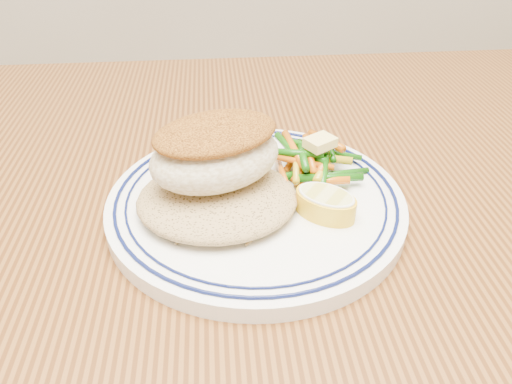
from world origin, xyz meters
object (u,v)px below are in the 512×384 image
object	(u,v)px
rice_pilaf	(217,196)
vegetable_pile	(311,161)
fish_fillet	(215,151)
plate	(256,202)
dining_table	(239,322)
lemon_wedge	(326,203)

from	to	relation	value
rice_pilaf	vegetable_pile	xyz separation A→B (m)	(0.09, 0.05, 0.00)
fish_fillet	vegetable_pile	size ratio (longest dim) A/B	1.32
plate	fish_fillet	xyz separation A→B (m)	(-0.03, -0.00, 0.05)
dining_table	rice_pilaf	size ratio (longest dim) A/B	10.89
dining_table	lemon_wedge	distance (m)	0.15
dining_table	fish_fillet	size ratio (longest dim) A/B	11.02
fish_fillet	vegetable_pile	bearing A→B (deg)	20.78
rice_pilaf	lemon_wedge	bearing A→B (deg)	-10.49
fish_fillet	lemon_wedge	xyz separation A→B (m)	(0.09, -0.03, -0.04)
rice_pilaf	vegetable_pile	bearing A→B (deg)	28.04
dining_table	fish_fillet	xyz separation A→B (m)	(-0.01, 0.04, 0.16)
dining_table	plate	world-z (taller)	plate
dining_table	fish_fillet	world-z (taller)	fish_fillet
rice_pilaf	fish_fillet	xyz separation A→B (m)	(0.00, 0.01, 0.04)
plate	rice_pilaf	distance (m)	0.04
dining_table	plate	bearing A→B (deg)	65.82
plate	vegetable_pile	world-z (taller)	vegetable_pile
plate	dining_table	bearing A→B (deg)	-114.18
vegetable_pile	plate	bearing A→B (deg)	-148.90
rice_pilaf	plate	bearing A→B (deg)	22.77
dining_table	lemon_wedge	xyz separation A→B (m)	(0.08, 0.01, 0.12)
lemon_wedge	vegetable_pile	bearing A→B (deg)	90.87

